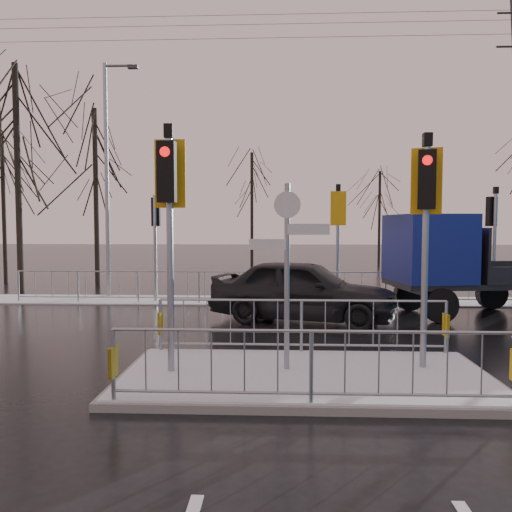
{
  "coord_description": "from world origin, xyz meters",
  "views": [
    {
      "loc": [
        -0.46,
        -8.0,
        2.53
      ],
      "look_at": [
        -0.97,
        3.99,
        1.8
      ],
      "focal_mm": 35.0,
      "sensor_mm": 36.0,
      "label": 1
    }
  ],
  "objects_px": {
    "flatbed_truck": "(458,262)",
    "street_lamp_left": "(108,170)",
    "traffic_island": "(305,357)",
    "car_far_lane": "(303,290)"
  },
  "relations": [
    {
      "from": "flatbed_truck",
      "to": "street_lamp_left",
      "type": "bearing_deg",
      "value": 163.2
    },
    {
      "from": "traffic_island",
      "to": "flatbed_truck",
      "type": "bearing_deg",
      "value": 53.21
    },
    {
      "from": "traffic_island",
      "to": "car_far_lane",
      "type": "relative_size",
      "value": 1.23
    },
    {
      "from": "car_far_lane",
      "to": "traffic_island",
      "type": "bearing_deg",
      "value": -166.65
    },
    {
      "from": "car_far_lane",
      "to": "flatbed_truck",
      "type": "xyz_separation_m",
      "value": [
        4.38,
        1.0,
        0.68
      ]
    },
    {
      "from": "traffic_island",
      "to": "street_lamp_left",
      "type": "bearing_deg",
      "value": 124.07
    },
    {
      "from": "traffic_island",
      "to": "car_far_lane",
      "type": "distance_m",
      "value": 5.18
    },
    {
      "from": "car_far_lane",
      "to": "street_lamp_left",
      "type": "xyz_separation_m",
      "value": [
        -6.65,
        4.33,
        3.66
      ]
    },
    {
      "from": "traffic_island",
      "to": "street_lamp_left",
      "type": "height_order",
      "value": "street_lamp_left"
    },
    {
      "from": "traffic_island",
      "to": "car_far_lane",
      "type": "xyz_separation_m",
      "value": [
        0.23,
        5.16,
        0.44
      ]
    }
  ]
}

